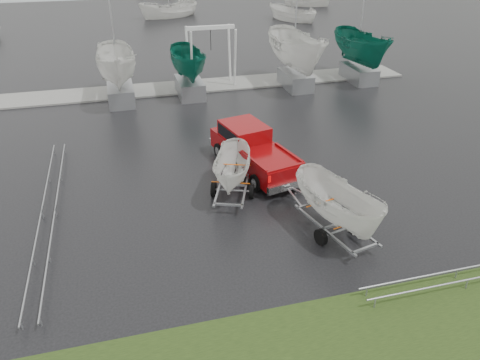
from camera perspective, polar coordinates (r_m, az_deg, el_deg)
ground_plane at (r=22.09m, az=1.86°, el=1.58°), size 120.00×120.00×0.00m
grass_verge at (r=13.99m, az=15.65°, el=-18.73°), size 40.00×40.00×0.00m
dock at (r=33.83m, az=-4.59°, el=11.39°), size 30.00×3.00×0.12m
pickup_truck at (r=21.75m, az=1.39°, el=4.01°), size 3.14×5.97×1.89m
trailer_hitched at (r=16.35m, az=12.33°, el=1.09°), size 2.01×3.77×4.92m
trailer_parked at (r=18.79m, az=-0.90°, el=4.50°), size 2.40×3.78×4.33m
boat_hoist at (r=33.28m, az=-3.57°, el=15.81°), size 3.30×2.18×4.12m
keelboat_0 at (r=30.43m, az=-15.08°, el=16.03°), size 2.44×3.20×10.61m
keelboat_1 at (r=31.10m, az=-6.40°, el=15.88°), size 2.08×3.20×6.64m
keelboat_2 at (r=32.60m, az=7.15°, el=18.60°), size 2.80×3.20×10.98m
keelboat_3 at (r=35.10m, az=14.95°, el=17.79°), size 2.49×3.20×10.66m
mast_rack_0 at (r=22.28m, az=-21.69°, el=0.66°), size 0.56×6.50×0.06m
mast_rack_1 at (r=17.17m, az=-23.14°, el=-8.46°), size 0.56×6.50×0.06m
mast_rack_2 at (r=16.63m, az=25.51°, el=-10.37°), size 7.00×0.56×0.06m
moored_boat_1 at (r=61.73m, az=-8.56°, el=19.03°), size 3.99×3.94×12.00m
moored_boat_2 at (r=59.21m, az=6.27°, el=18.77°), size 3.59×3.62×11.47m
moored_boat_3 at (r=70.68m, az=8.20°, el=20.26°), size 3.48×3.45×11.38m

